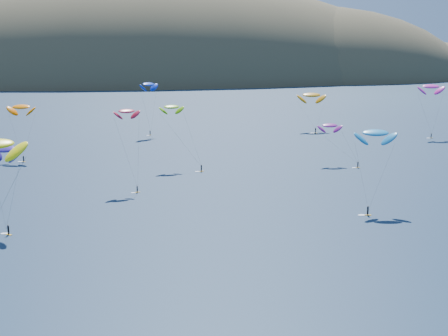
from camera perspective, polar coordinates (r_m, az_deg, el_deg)
The scene contains 10 objects.
island at distance 616.81m, azimuth -5.34°, elevation 7.19°, with size 730.00×300.00×210.00m.
kitesurfer_1 at distance 202.18m, azimuth -18.05°, elevation 5.33°, with size 9.91×10.92×18.53m.
kitesurfer_3 at distance 181.02m, azimuth -4.82°, elevation 5.57°, with size 11.42×12.65×19.20m.
kitesurfer_4 at distance 243.75m, azimuth -6.91°, elevation 7.61°, with size 9.49×9.36×22.04m.
kitesurfer_5 at distance 139.55m, azimuth 13.68°, elevation 3.13°, with size 9.85×10.54×18.81m.
kitesurfer_6 at distance 187.75m, azimuth 9.66°, elevation 3.85°, with size 10.01×10.94×13.30m.
kitesurfer_8 at distance 249.75m, azimuth 18.40°, elevation 7.09°, with size 10.54×7.90×21.83m.
kitesurfer_9 at distance 156.18m, azimuth -8.90°, elevation 5.14°, with size 7.04×10.30×20.73m.
kitesurfer_10 at distance 128.41m, azimuth -19.46°, elevation 1.66°, with size 9.13×11.90×17.83m.
kitesurfer_11 at distance 257.17m, azimuth 8.00°, elevation 6.63°, with size 11.80×12.69×17.49m.
Camera 1 is at (-26.18, -49.17, 36.03)m, focal length 50.00 mm.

